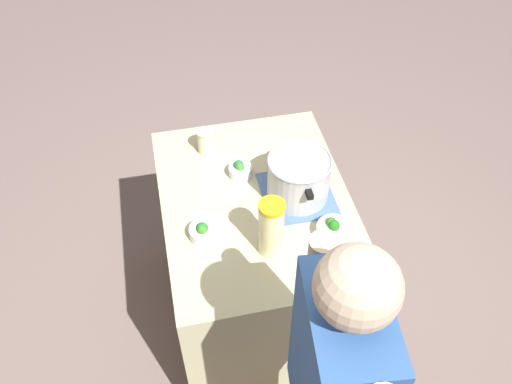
% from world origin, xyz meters
% --- Properties ---
extents(ground_plane, '(8.00, 8.00, 0.00)m').
position_xyz_m(ground_plane, '(0.00, 0.00, 0.00)').
color(ground_plane, '#766360').
extents(counter_slab, '(1.04, 0.79, 0.91)m').
position_xyz_m(counter_slab, '(0.00, 0.00, 0.46)').
color(counter_slab, '#BBB58B').
rests_on(counter_slab, ground_plane).
extents(dish_cloth, '(0.31, 0.29, 0.01)m').
position_xyz_m(dish_cloth, '(0.01, 0.18, 0.92)').
color(dish_cloth, '#4C6BA1').
rests_on(dish_cloth, counter_slab).
extents(cooking_pot, '(0.33, 0.26, 0.20)m').
position_xyz_m(cooking_pot, '(0.01, 0.18, 1.02)').
color(cooking_pot, '#B7B7BC').
rests_on(cooking_pot, dish_cloth).
extents(lemonade_pitcher, '(0.10, 0.10, 0.26)m').
position_xyz_m(lemonade_pitcher, '(0.26, -0.00, 1.04)').
color(lemonade_pitcher, '#F5ECA3').
rests_on(lemonade_pitcher, counter_slab).
extents(mason_jar, '(0.08, 0.08, 0.12)m').
position_xyz_m(mason_jar, '(-0.34, -0.16, 0.97)').
color(mason_jar, beige).
rests_on(mason_jar, counter_slab).
extents(broccoli_bowl_front, '(0.10, 0.10, 0.08)m').
position_xyz_m(broccoli_bowl_front, '(-0.16, -0.04, 0.94)').
color(broccoli_bowl_front, silver).
rests_on(broccoli_bowl_front, counter_slab).
extents(broccoli_bowl_center, '(0.11, 0.11, 0.08)m').
position_xyz_m(broccoli_bowl_center, '(0.15, -0.24, 0.95)').
color(broccoli_bowl_center, silver).
rests_on(broccoli_bowl_center, counter_slab).
extents(broccoli_bowl_back, '(0.14, 0.14, 0.08)m').
position_xyz_m(broccoli_bowl_back, '(0.25, 0.26, 0.94)').
color(broccoli_bowl_back, silver).
rests_on(broccoli_bowl_back, counter_slab).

